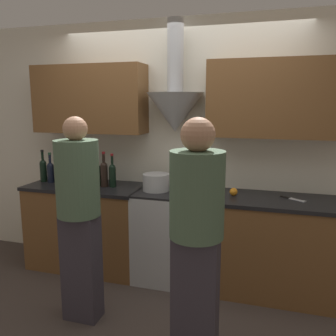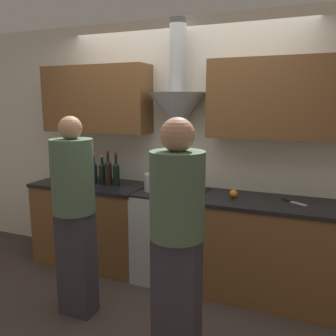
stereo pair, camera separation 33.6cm
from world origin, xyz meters
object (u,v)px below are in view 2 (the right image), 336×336
at_px(wine_bottle_6, 94,172).
at_px(wine_bottle_0, 53,167).
at_px(wine_bottle_2, 66,169).
at_px(mixing_bowl, 187,188).
at_px(wine_bottle_1, 59,169).
at_px(wine_bottle_4, 80,169).
at_px(wine_bottle_9, 116,173).
at_px(stove_range, 172,234).
at_px(orange_fruit, 234,193).
at_px(wine_bottle_8, 108,172).
at_px(stock_pot, 157,182).
at_px(person_foreground_left, 74,209).
at_px(person_foreground_right, 177,238).
at_px(wine_bottle_5, 86,171).
at_px(wine_bottle_7, 102,173).
at_px(wine_bottle_3, 73,169).

bearing_deg(wine_bottle_6, wine_bottle_0, 177.17).
distance_m(wine_bottle_2, mixing_bowl, 1.42).
distance_m(wine_bottle_1, wine_bottle_4, 0.28).
xyz_separation_m(wine_bottle_0, wine_bottle_2, (0.20, -0.02, -0.00)).
distance_m(wine_bottle_2, wine_bottle_9, 0.64).
bearing_deg(wine_bottle_6, stove_range, 1.04).
bearing_deg(orange_fruit, wine_bottle_8, -179.15).
bearing_deg(wine_bottle_9, wine_bottle_0, 178.94).
bearing_deg(orange_fruit, stock_pot, -178.40).
relative_size(wine_bottle_4, wine_bottle_6, 1.00).
height_order(orange_fruit, person_foreground_left, person_foreground_left).
xyz_separation_m(wine_bottle_1, wine_bottle_2, (0.10, -0.00, 0.01)).
relative_size(wine_bottle_6, person_foreground_right, 0.20).
height_order(wine_bottle_0, wine_bottle_6, wine_bottle_0).
height_order(wine_bottle_2, mixing_bowl, wine_bottle_2).
bearing_deg(wine_bottle_1, wine_bottle_4, 0.64).
bearing_deg(wine_bottle_2, orange_fruit, 0.23).
distance_m(wine_bottle_2, person_foreground_left, 1.17).
height_order(stove_range, wine_bottle_5, wine_bottle_5).
height_order(wine_bottle_0, mixing_bowl, wine_bottle_0).
xyz_separation_m(stove_range, stock_pot, (-0.15, -0.02, 0.53)).
height_order(mixing_bowl, person_foreground_right, person_foreground_right).
bearing_deg(wine_bottle_2, wine_bottle_1, 177.66).
height_order(wine_bottle_0, wine_bottle_4, wine_bottle_0).
bearing_deg(stove_range, mixing_bowl, 9.46).
bearing_deg(wine_bottle_2, wine_bottle_6, -2.05).
height_order(stove_range, wine_bottle_4, wine_bottle_4).
bearing_deg(wine_bottle_9, wine_bottle_5, -178.05).
height_order(wine_bottle_5, wine_bottle_6, wine_bottle_6).
height_order(wine_bottle_7, person_foreground_left, person_foreground_left).
bearing_deg(wine_bottle_6, wine_bottle_9, 2.69).
bearing_deg(wine_bottle_9, stock_pot, -1.59).
height_order(wine_bottle_1, stock_pot, wine_bottle_1).
bearing_deg(stock_pot, mixing_bowl, 7.96).
distance_m(wine_bottle_5, person_foreground_left, 1.00).
xyz_separation_m(wine_bottle_4, person_foreground_right, (1.60, -1.19, -0.11)).
bearing_deg(wine_bottle_3, wine_bottle_7, 0.56).
relative_size(wine_bottle_2, stock_pot, 1.31).
distance_m(wine_bottle_1, wine_bottle_6, 0.47).
xyz_separation_m(mixing_bowl, orange_fruit, (0.46, -0.02, -0.00)).
bearing_deg(wine_bottle_7, wine_bottle_9, -1.36).
distance_m(stove_range, wine_bottle_8, 0.93).
xyz_separation_m(stove_range, wine_bottle_3, (-1.18, -0.00, 0.59)).
relative_size(mixing_bowl, person_foreground_right, 0.14).
height_order(wine_bottle_5, mixing_bowl, wine_bottle_5).
bearing_deg(person_foreground_left, stock_pot, 67.66).
relative_size(wine_bottle_0, stock_pot, 1.33).
height_order(stove_range, wine_bottle_9, wine_bottle_9).
relative_size(wine_bottle_3, stock_pot, 1.26).
distance_m(wine_bottle_2, stock_pot, 1.12).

